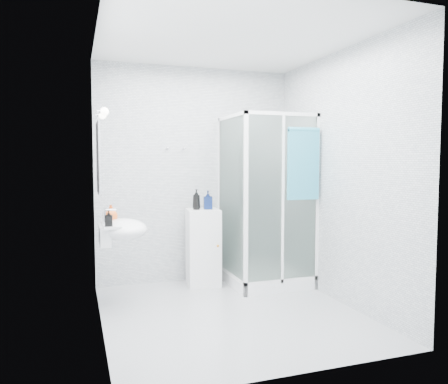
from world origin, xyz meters
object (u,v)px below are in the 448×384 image
object	(u,v)px
shower_enclosure	(262,248)
shampoo_bottle_b	(208,200)
soap_dispenser_orange	(111,213)
soap_dispenser_black	(109,218)
storage_cabinet	(203,247)
hand_towel	(303,162)
wall_basin	(121,230)
shampoo_bottle_a	(196,199)

from	to	relation	value
shower_enclosure	shampoo_bottle_b	size ratio (longest dim) A/B	9.10
soap_dispenser_orange	shower_enclosure	bearing A→B (deg)	7.00
shampoo_bottle_b	soap_dispenser_black	distance (m)	1.39
soap_dispenser_black	shampoo_bottle_b	bearing A→B (deg)	31.72
shower_enclosure	storage_cabinet	bearing A→B (deg)	159.20
hand_towel	soap_dispenser_orange	bearing A→B (deg)	174.75
wall_basin	storage_cabinet	size ratio (longest dim) A/B	0.62
hand_towel	shampoo_bottle_b	bearing A→B (deg)	144.77
hand_towel	soap_dispenser_orange	distance (m)	2.12
shampoo_bottle_a	shower_enclosure	bearing A→B (deg)	-17.29
soap_dispenser_orange	soap_dispenser_black	bearing A→B (deg)	-98.20
wall_basin	soap_dispenser_orange	bearing A→B (deg)	129.12
soap_dispenser_orange	soap_dispenser_black	xyz separation A→B (m)	(-0.04, -0.28, -0.01)
storage_cabinet	shampoo_bottle_a	size ratio (longest dim) A/B	3.78
shower_enclosure	shampoo_bottle_b	bearing A→B (deg)	158.44
wall_basin	soap_dispenser_black	distance (m)	0.26
shampoo_bottle_b	soap_dispenser_orange	distance (m)	1.23
storage_cabinet	shampoo_bottle_a	world-z (taller)	shampoo_bottle_a
soap_dispenser_orange	soap_dispenser_black	distance (m)	0.28
shower_enclosure	hand_towel	bearing A→B (deg)	-52.72
wall_basin	hand_towel	distance (m)	2.07
wall_basin	storage_cabinet	world-z (taller)	wall_basin
shampoo_bottle_a	soap_dispenser_orange	world-z (taller)	shampoo_bottle_a
shower_enclosure	storage_cabinet	size ratio (longest dim) A/B	2.21
shower_enclosure	storage_cabinet	xyz separation A→B (m)	(-0.65, 0.25, 0.00)
soap_dispenser_orange	shampoo_bottle_b	bearing A→B (deg)	21.47
shampoo_bottle_a	wall_basin	bearing A→B (deg)	-149.22
wall_basin	soap_dispenser_orange	xyz separation A→B (m)	(-0.08, 0.10, 0.15)
soap_dispenser_orange	wall_basin	bearing A→B (deg)	-50.88
wall_basin	shampoo_bottle_b	world-z (taller)	shampoo_bottle_b
shower_enclosure	soap_dispenser_black	size ratio (longest dim) A/B	13.28
soap_dispenser_black	shampoo_bottle_a	bearing A→B (deg)	34.86
wall_basin	shampoo_bottle_b	distance (m)	1.21
wall_basin	shampoo_bottle_a	distance (m)	1.09
wall_basin	shampoo_bottle_a	world-z (taller)	shampoo_bottle_a
storage_cabinet	shampoo_bottle_b	size ratio (longest dim) A/B	4.11
storage_cabinet	soap_dispenser_black	xyz separation A→B (m)	(-1.13, -0.74, 0.49)
storage_cabinet	soap_dispenser_orange	bearing A→B (deg)	-151.27
hand_towel	shampoo_bottle_a	bearing A→B (deg)	148.84
shampoo_bottle_b	soap_dispenser_orange	bearing A→B (deg)	-158.53
soap_dispenser_orange	storage_cabinet	bearing A→B (deg)	23.01
hand_towel	soap_dispenser_black	xyz separation A→B (m)	(-2.08, -0.09, -0.52)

